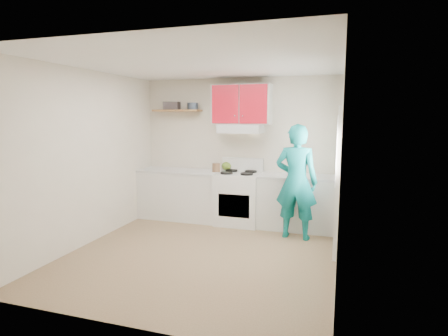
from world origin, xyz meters
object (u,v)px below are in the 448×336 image
(kettle, at_px, (227,166))
(person, at_px, (296,182))
(tin, at_px, (193,106))
(crock, at_px, (216,168))
(stove, at_px, (239,198))

(kettle, bearing_deg, person, -52.37)
(tin, height_order, crock, tin)
(person, bearing_deg, kettle, -23.31)
(tin, xyz_separation_m, person, (1.98, -0.62, -1.20))
(stove, distance_m, tin, 1.89)
(tin, xyz_separation_m, crock, (0.49, -0.12, -1.11))
(tin, bearing_deg, crock, -13.72)
(kettle, bearing_deg, stove, -63.56)
(kettle, relative_size, person, 0.10)
(crock, distance_m, person, 1.57)
(stove, xyz_separation_m, person, (1.06, -0.48, 0.44))
(tin, xyz_separation_m, kettle, (0.62, 0.11, -1.10))
(tin, distance_m, kettle, 1.26)
(crock, xyz_separation_m, person, (1.49, -0.50, -0.09))
(crock, relative_size, person, 0.10)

